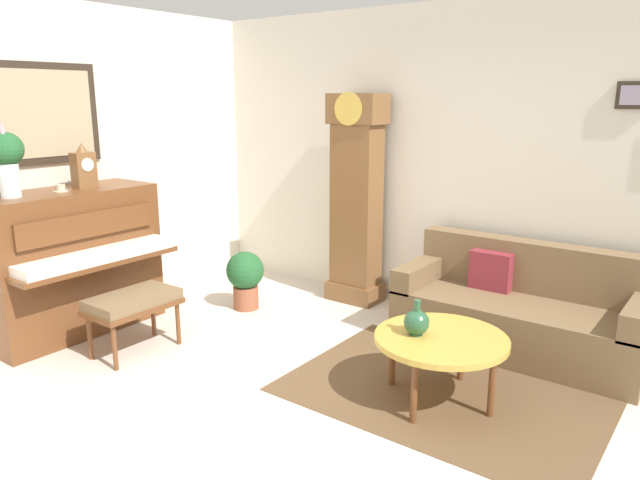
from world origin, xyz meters
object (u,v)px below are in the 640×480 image
coffee_table (441,341)px  potted_plant (245,276)px  flower_vase (7,156)px  teacup (61,189)px  mantel_clock (84,168)px  green_jug (417,322)px  piano (72,261)px  piano_bench (133,303)px  grandfather_clock (356,205)px  couch (520,311)px

coffee_table → potted_plant: size_ratio=1.57×
flower_vase → teacup: 0.48m
flower_vase → teacup: bearing=84.2°
mantel_clock → green_jug: (2.92, 0.49, -0.86)m
piano → piano_bench: 0.81m
piano_bench → flower_vase: bearing=-149.5°
flower_vase → grandfather_clock: bearing=59.4°
potted_plant → grandfather_clock: bearing=49.8°
mantel_clock → potted_plant: mantel_clock is taller
piano_bench → teacup: (-0.74, -0.08, 0.85)m
mantel_clock → grandfather_clock: bearing=51.9°
green_jug → potted_plant: 2.22m
couch → coffee_table: (-0.14, -1.17, 0.11)m
grandfather_clock → teacup: 2.63m
grandfather_clock → green_jug: grandfather_clock is taller
couch → potted_plant: 2.50m
piano_bench → teacup: 1.13m
coffee_table → mantel_clock: mantel_clock is taller
grandfather_clock → green_jug: bearing=-45.2°
piano_bench → flower_vase: (-0.78, -0.46, 1.14)m
piano → flower_vase: (0.00, -0.44, 0.93)m
teacup → potted_plant: 1.79m
flower_vase → green_jug: bearing=21.0°
piano_bench → grandfather_clock: 2.28m
grandfather_clock → couch: 1.84m
coffee_table → teacup: size_ratio=7.59×
flower_vase → potted_plant: (0.80, 1.71, -1.23)m
green_jug → potted_plant: bearing=164.5°
flower_vase → piano: bearing=90.3°
piano_bench → mantel_clock: size_ratio=1.84×
flower_vase → green_jug: 3.29m
piano_bench → coffee_table: (2.29, 0.73, 0.02)m
piano → potted_plant: piano is taller
couch → teacup: teacup is taller
mantel_clock → flower_vase: (-0.00, -0.63, 0.14)m
grandfather_clock → coffee_table: size_ratio=2.31×
potted_plant → teacup: bearing=-119.7°
piano_bench → green_jug: size_ratio=2.92×
couch → coffee_table: couch is taller
teacup → green_jug: 3.06m
piano → grandfather_clock: size_ratio=0.71×
mantel_clock → green_jug: size_ratio=1.58×
piano_bench → potted_plant: (0.02, 1.25, -0.08)m
grandfather_clock → potted_plant: grandfather_clock is taller
piano_bench → potted_plant: 1.25m
piano_bench → green_jug: (2.14, 0.66, 0.14)m
teacup → potted_plant: size_ratio=0.21×
couch → green_jug: 1.29m
piano_bench → flower_vase: size_ratio=1.21×
grandfather_clock → coffee_table: (1.57, -1.36, -0.54)m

